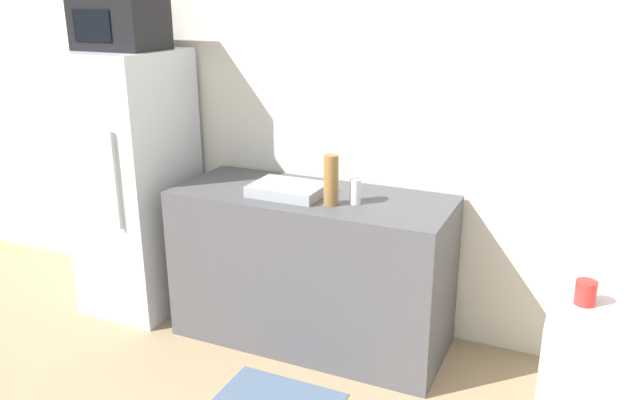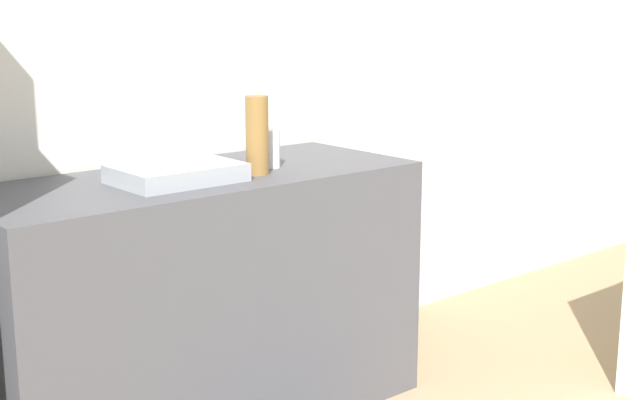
# 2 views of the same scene
# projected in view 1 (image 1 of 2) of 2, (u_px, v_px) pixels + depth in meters

# --- Properties ---
(wall_back) EXTENTS (8.00, 0.06, 2.60)m
(wall_back) POSITION_uv_depth(u_px,v_px,m) (392.00, 118.00, 3.56)
(wall_back) COLOR silver
(wall_back) RESTS_ON ground_plane
(refrigerator) EXTENTS (0.58, 0.68, 1.66)m
(refrigerator) POSITION_uv_depth(u_px,v_px,m) (136.00, 183.00, 3.97)
(refrigerator) COLOR silver
(refrigerator) RESTS_ON ground_plane
(microwave) EXTENTS (0.49, 0.36, 0.29)m
(microwave) POSITION_uv_depth(u_px,v_px,m) (120.00, 24.00, 3.66)
(microwave) COLOR black
(microwave) RESTS_ON refrigerator
(counter) EXTENTS (1.58, 0.64, 0.91)m
(counter) POSITION_uv_depth(u_px,v_px,m) (311.00, 268.00, 3.64)
(counter) COLOR #4C4C51
(counter) RESTS_ON ground_plane
(sink_basin) EXTENTS (0.40, 0.29, 0.06)m
(sink_basin) POSITION_uv_depth(u_px,v_px,m) (288.00, 189.00, 3.48)
(sink_basin) COLOR #9EA3A8
(sink_basin) RESTS_ON counter
(bottle_tall) EXTENTS (0.08, 0.08, 0.27)m
(bottle_tall) POSITION_uv_depth(u_px,v_px,m) (331.00, 180.00, 3.28)
(bottle_tall) COLOR olive
(bottle_tall) RESTS_ON counter
(bottle_short) EXTENTS (0.06, 0.06, 0.14)m
(bottle_short) POSITION_uv_depth(u_px,v_px,m) (355.00, 191.00, 3.31)
(bottle_short) COLOR silver
(bottle_short) RESTS_ON counter
(jar) EXTENTS (0.07, 0.07, 0.08)m
(jar) POSITION_uv_depth(u_px,v_px,m) (586.00, 293.00, 2.05)
(jar) COLOR red
(jar) RESTS_ON shelf_cabinet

